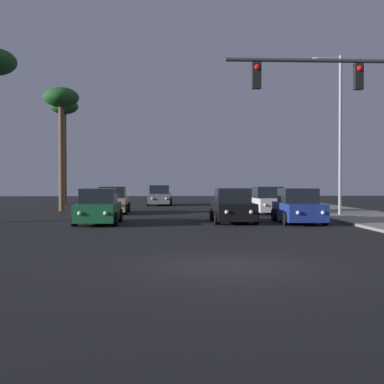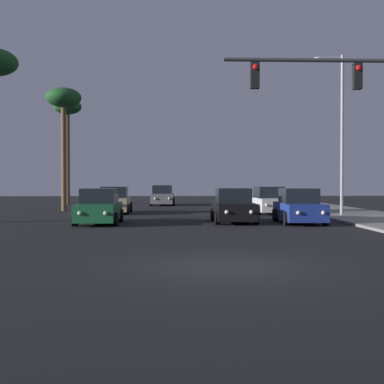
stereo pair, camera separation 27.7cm
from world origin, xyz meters
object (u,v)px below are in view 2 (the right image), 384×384
object	(u,v)px
palm_tree_far	(68,113)
car_black	(233,207)
car_white	(269,201)
car_green	(99,208)
palm_tree_mid	(64,104)
car_tan	(114,201)
street_lamp	(340,126)
car_grey	(162,196)
car_blue	(299,207)
traffic_light_mast	(370,104)

from	to	relation	value
palm_tree_far	car_black	bearing A→B (deg)	-59.77
car_white	car_black	bearing A→B (deg)	64.29
car_green	car_black	distance (m)	6.51
car_black	palm_tree_mid	distance (m)	16.16
car_black	car_green	bearing A→B (deg)	5.78
car_tan	car_white	distance (m)	9.72
car_tan	car_green	distance (m)	8.25
car_green	street_lamp	distance (m)	14.34
car_tan	car_black	bearing A→B (deg)	129.94
car_grey	car_blue	world-z (taller)	same
car_black	car_white	world-z (taller)	same
car_grey	traffic_light_mast	xyz separation A→B (m)	(7.62, -26.55, 3.96)
street_lamp	car_tan	bearing A→B (deg)	163.44
street_lamp	car_blue	bearing A→B (deg)	-127.45
car_tan	car_black	world-z (taller)	same
car_tan	palm_tree_mid	bearing A→B (deg)	-39.34
car_green	car_blue	size ratio (longest dim) A/B	1.00
car_black	street_lamp	xyz separation A→B (m)	(6.47, 3.74, 4.36)
street_lamp	palm_tree_far	size ratio (longest dim) A/B	0.99
car_tan	palm_tree_mid	size ratio (longest dim) A/B	0.52
car_black	traffic_light_mast	world-z (taller)	traffic_light_mast
street_lamp	palm_tree_mid	xyz separation A→B (m)	(-16.82, 6.84, 2.14)
car_green	palm_tree_far	size ratio (longest dim) A/B	0.47
car_green	palm_tree_far	distance (m)	23.04
car_blue	traffic_light_mast	size ratio (longest dim) A/B	0.60
street_lamp	palm_tree_far	xyz separation A→B (m)	(-18.46, 16.84, 2.82)
car_green	palm_tree_mid	bearing A→B (deg)	-70.57
car_white	palm_tree_mid	world-z (taller)	palm_tree_mid
traffic_light_mast	street_lamp	distance (m)	11.76
car_green	car_black	world-z (taller)	same
car_black	car_white	bearing A→B (deg)	-113.53
car_tan	traffic_light_mast	size ratio (longest dim) A/B	0.60
car_green	car_black	bearing A→B (deg)	-174.17
car_grey	car_white	distance (m)	13.71
palm_tree_far	street_lamp	bearing A→B (deg)	-42.37
car_white	car_tan	bearing A→B (deg)	-5.87
car_tan	car_green	world-z (taller)	same
car_black	car_white	distance (m)	7.60
car_tan	palm_tree_far	bearing A→B (deg)	-68.48
car_black	street_lamp	world-z (taller)	street_lamp
car_grey	palm_tree_far	world-z (taller)	palm_tree_far
palm_tree_mid	traffic_light_mast	bearing A→B (deg)	-52.19
car_white	palm_tree_far	distance (m)	21.54
car_black	car_blue	world-z (taller)	same
car_grey	car_green	size ratio (longest dim) A/B	1.00
car_black	traffic_light_mast	xyz separation A→B (m)	(3.85, -7.71, 3.96)
traffic_light_mast	car_tan	bearing A→B (deg)	124.30
car_grey	car_black	size ratio (longest dim) A/B	1.00
car_black	car_white	xyz separation A→B (m)	(3.08, 6.95, 0.00)
car_green	traffic_light_mast	size ratio (longest dim) A/B	0.59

